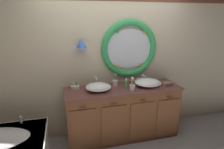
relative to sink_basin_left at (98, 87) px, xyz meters
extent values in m
plane|color=gray|center=(0.32, -0.25, -0.97)|extent=(14.00, 14.00, 0.00)
cube|color=beige|center=(0.32, 0.34, 0.33)|extent=(6.40, 0.08, 2.60)
ellipsoid|color=silver|center=(0.61, 0.29, 0.54)|extent=(0.88, 0.02, 0.68)
torus|color=green|center=(0.61, 0.28, 0.54)|extent=(0.99, 0.11, 0.99)
cube|color=yellow|center=(1.05, 0.27, 0.50)|extent=(0.05, 0.01, 0.05)
cube|color=orange|center=(0.86, 0.27, 0.82)|extent=(0.05, 0.01, 0.05)
cube|color=green|center=(0.39, 0.27, 0.83)|extent=(0.05, 0.01, 0.05)
cube|color=green|center=(0.16, 0.27, 0.55)|extent=(0.05, 0.01, 0.05)
cube|color=orange|center=(0.39, 0.27, 0.24)|extent=(0.06, 0.01, 0.06)
cube|color=orange|center=(0.82, 0.27, 0.24)|extent=(0.05, 0.01, 0.05)
cylinder|color=#4C3823|center=(-0.21, 0.26, 0.69)|extent=(0.02, 0.09, 0.02)
cone|color=blue|center=(-0.21, 0.21, 0.67)|extent=(0.17, 0.17, 0.14)
cube|color=brown|center=(0.42, 0.03, -0.53)|extent=(1.89, 0.54, 0.88)
cube|color=brown|center=(0.42, 0.03, -0.08)|extent=(1.92, 0.58, 0.03)
cube|color=brown|center=(0.42, 0.29, -0.15)|extent=(1.89, 0.02, 0.11)
cube|color=brown|center=(-0.28, -0.25, -0.58)|extent=(0.40, 0.02, 0.67)
cylinder|color=#422D1E|center=(-0.28, -0.26, -0.20)|extent=(0.10, 0.01, 0.01)
cube|color=brown|center=(0.19, -0.25, -0.58)|extent=(0.40, 0.02, 0.67)
cylinder|color=#422D1E|center=(0.19, -0.26, -0.20)|extent=(0.10, 0.01, 0.01)
cube|color=brown|center=(0.66, -0.25, -0.58)|extent=(0.40, 0.02, 0.67)
cylinder|color=#422D1E|center=(0.66, -0.26, -0.20)|extent=(0.10, 0.01, 0.01)
cube|color=brown|center=(1.13, -0.25, -0.58)|extent=(0.40, 0.02, 0.67)
cylinder|color=#422D1E|center=(1.13, -0.26, -0.20)|extent=(0.10, 0.01, 0.01)
cylinder|color=silver|center=(-1.18, 0.02, -0.42)|extent=(0.04, 0.04, 0.11)
ellipsoid|color=white|center=(0.00, 0.00, 0.00)|extent=(0.38, 0.30, 0.12)
torus|color=white|center=(0.00, 0.00, 0.00)|extent=(0.40, 0.40, 0.02)
cylinder|color=silver|center=(0.00, 0.00, 0.00)|extent=(0.03, 0.03, 0.01)
ellipsoid|color=white|center=(0.85, 0.00, 0.00)|extent=(0.42, 0.33, 0.12)
torus|color=white|center=(0.85, 0.00, 0.00)|extent=(0.44, 0.44, 0.02)
cylinder|color=silver|center=(0.85, 0.00, 0.00)|extent=(0.03, 0.03, 0.01)
cylinder|color=silver|center=(0.00, 0.23, -0.05)|extent=(0.05, 0.05, 0.02)
cylinder|color=silver|center=(0.00, 0.23, 0.03)|extent=(0.02, 0.02, 0.14)
sphere|color=silver|center=(0.00, 0.23, 0.10)|extent=(0.03, 0.03, 0.03)
cylinder|color=silver|center=(0.00, 0.17, 0.10)|extent=(0.02, 0.12, 0.02)
cylinder|color=silver|center=(-0.08, 0.23, -0.03)|extent=(0.04, 0.04, 0.06)
cylinder|color=silver|center=(0.08, 0.23, -0.03)|extent=(0.04, 0.04, 0.06)
cube|color=silver|center=(-0.08, 0.23, 0.00)|extent=(0.05, 0.01, 0.01)
cube|color=silver|center=(0.08, 0.23, 0.00)|extent=(0.05, 0.01, 0.01)
cylinder|color=silver|center=(0.85, 0.23, -0.05)|extent=(0.05, 0.05, 0.02)
cylinder|color=silver|center=(0.85, 0.23, 0.01)|extent=(0.02, 0.02, 0.11)
sphere|color=silver|center=(0.85, 0.23, 0.07)|extent=(0.03, 0.03, 0.03)
cylinder|color=silver|center=(0.85, 0.16, 0.07)|extent=(0.02, 0.12, 0.02)
cylinder|color=silver|center=(0.76, 0.23, -0.03)|extent=(0.04, 0.04, 0.06)
cylinder|color=silver|center=(0.93, 0.23, -0.03)|extent=(0.04, 0.04, 0.06)
cube|color=silver|center=(0.76, 0.23, 0.00)|extent=(0.05, 0.01, 0.01)
cube|color=silver|center=(0.93, 0.23, 0.00)|extent=(0.05, 0.01, 0.01)
cylinder|color=white|center=(0.32, 0.17, -0.02)|extent=(0.07, 0.07, 0.09)
torus|color=white|center=(0.32, 0.17, 0.03)|extent=(0.08, 0.08, 0.01)
cylinder|color=#E0383D|center=(0.34, 0.17, 0.03)|extent=(0.04, 0.03, 0.16)
cube|color=white|center=(0.34, 0.17, 0.13)|extent=(0.03, 0.02, 0.03)
cylinder|color=green|center=(0.31, 0.17, 0.04)|extent=(0.02, 0.03, 0.18)
cube|color=white|center=(0.31, 0.17, 0.14)|extent=(0.02, 0.02, 0.02)
cylinder|color=silver|center=(0.52, -0.14, -0.01)|extent=(0.08, 0.08, 0.10)
torus|color=silver|center=(0.52, -0.14, 0.04)|extent=(0.09, 0.09, 0.01)
cylinder|color=green|center=(0.53, -0.14, 0.04)|extent=(0.04, 0.03, 0.18)
cube|color=white|center=(0.53, -0.14, 0.14)|extent=(0.02, 0.02, 0.03)
cylinder|color=purple|center=(0.51, -0.12, 0.04)|extent=(0.02, 0.04, 0.19)
cube|color=white|center=(0.51, -0.12, 0.15)|extent=(0.02, 0.02, 0.03)
cylinder|color=orange|center=(0.51, -0.14, 0.03)|extent=(0.03, 0.02, 0.16)
cube|color=white|center=(0.51, -0.14, 0.12)|extent=(0.02, 0.02, 0.02)
cylinder|color=orange|center=(0.52, -0.15, 0.05)|extent=(0.02, 0.02, 0.19)
cube|color=white|center=(0.52, -0.15, 0.15)|extent=(0.02, 0.02, 0.02)
cylinder|color=#6BAD66|center=(0.46, 0.00, 0.01)|extent=(0.06, 0.06, 0.14)
cylinder|color=silver|center=(0.46, 0.00, 0.09)|extent=(0.03, 0.03, 0.02)
cylinder|color=silver|center=(0.46, -0.01, 0.10)|extent=(0.01, 0.04, 0.01)
cube|color=#936B56|center=(1.20, -0.05, -0.05)|extent=(0.16, 0.10, 0.02)
cube|color=#936B56|center=(1.20, -0.05, -0.03)|extent=(0.15, 0.09, 0.02)
cube|color=beige|center=(-0.35, 0.19, -0.04)|extent=(0.12, 0.10, 0.05)
cylinder|color=yellow|center=(-0.38, 0.19, 0.01)|extent=(0.02, 0.02, 0.06)
cylinder|color=green|center=(-0.32, 0.19, 0.02)|extent=(0.02, 0.02, 0.07)
camera|label=1|loc=(-0.50, -2.76, 1.04)|focal=30.23mm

